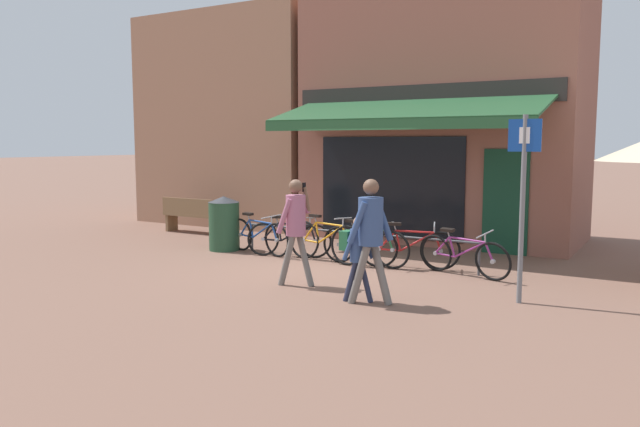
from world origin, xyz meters
name	(u,v)px	position (x,y,z in m)	size (l,w,h in m)	color
ground_plane	(321,267)	(0.00, 0.00, 0.00)	(160.00, 160.00, 0.00)	brown
shop_front	(444,109)	(0.63, 4.51, 3.00)	(6.12, 4.75, 6.01)	#8E5647
neighbour_building	(252,122)	(-5.26, 5.03, 2.82)	(5.27, 4.00, 5.63)	#9E7056
bike_rack_rail	(354,236)	(0.26, 0.76, 0.49)	(4.84, 0.04, 0.57)	#47494F
bicycle_blue	(258,236)	(-1.79, 0.53, 0.37)	(1.74, 0.61, 0.82)	black
bicycle_black	(289,239)	(-1.10, 0.59, 0.35)	(1.67, 0.77, 0.82)	black
bicycle_orange	(325,241)	(-0.21, 0.48, 0.39)	(1.75, 0.52, 0.88)	black
bicycle_green	(365,246)	(0.60, 0.53, 0.37)	(1.78, 0.52, 0.82)	black
bicycle_red	(409,248)	(1.41, 0.66, 0.37)	(1.69, 0.71, 0.83)	black
bicycle_purple	(463,255)	(2.41, 0.57, 0.35)	(1.73, 0.70, 0.82)	black
pedestrian_adult	(296,220)	(0.39, -1.44, 1.04)	(0.57, 0.50, 1.68)	slate
pedestrian_child	(357,248)	(1.64, -1.82, 0.76)	(0.48, 0.36, 1.22)	#282D47
pedestrian_second_adult	(371,228)	(1.87, -1.84, 1.07)	(0.60, 0.54, 1.75)	slate
litter_bin	(224,223)	(-2.65, 0.53, 0.56)	(0.64, 0.64, 1.13)	#23472D
parking_sign	(523,190)	(3.63, -0.73, 1.59)	(0.44, 0.07, 2.60)	slate
park_bench	(191,214)	(-4.91, 2.00, 0.46)	(1.60, 0.45, 0.87)	brown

